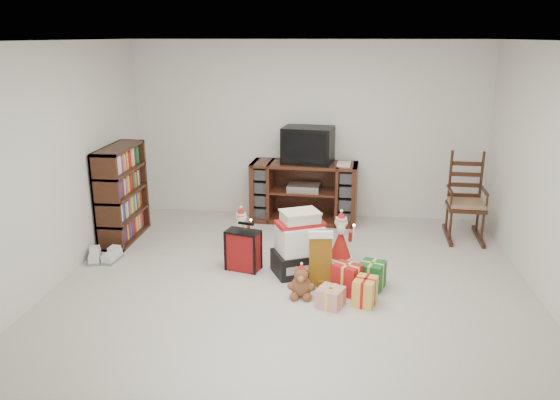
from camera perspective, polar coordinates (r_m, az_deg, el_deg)
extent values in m
cube|color=#B9B3AA|center=(5.81, 1.28, -9.24)|extent=(5.00, 5.00, 0.01)
cube|color=silver|center=(5.22, 1.47, 16.31)|extent=(5.00, 5.00, 0.01)
cube|color=silver|center=(7.82, 2.96, 7.25)|extent=(5.00, 0.01, 2.50)
cube|color=silver|center=(3.03, -2.76, -8.54)|extent=(5.00, 0.01, 2.50)
cube|color=silver|center=(6.11, -22.72, 3.26)|extent=(0.01, 5.00, 2.50)
cube|color=silver|center=(5.74, 27.10, 1.90)|extent=(0.01, 5.00, 2.50)
cube|color=#4A2415|center=(7.72, 2.53, 0.83)|extent=(1.51, 0.62, 0.84)
cube|color=silver|center=(7.67, 2.52, 1.33)|extent=(0.46, 0.34, 0.08)
cube|color=#3A1D10|center=(7.27, -16.19, 0.67)|extent=(0.33, 1.00, 1.22)
cube|color=#3A1D10|center=(7.44, 18.83, -0.71)|extent=(0.49, 0.47, 0.04)
cube|color=#997353|center=(7.43, 18.87, -0.31)|extent=(0.45, 0.43, 0.05)
cube|color=#3A1D10|center=(7.54, 18.79, 2.55)|extent=(0.40, 0.07, 0.72)
cube|color=#3A1D10|center=(7.56, 18.55, -3.55)|extent=(0.50, 0.79, 0.05)
cube|color=black|center=(6.11, 2.06, -6.50)|extent=(0.68, 0.60, 0.25)
cube|color=white|center=(6.01, 2.09, -4.04)|extent=(0.58, 0.53, 0.31)
cube|color=#A71315|center=(5.95, 2.11, -2.45)|extent=(0.57, 0.46, 0.05)
cube|color=beige|center=(5.92, 2.11, -1.79)|extent=(0.47, 0.42, 0.10)
cube|color=maroon|center=(6.16, -3.86, -5.27)|extent=(0.39, 0.28, 0.47)
cube|color=black|center=(6.13, -3.78, -2.41)|extent=(0.19, 0.08, 0.03)
ellipsoid|color=brown|center=(5.59, 2.25, -9.01)|extent=(0.22, 0.19, 0.23)
sphere|color=brown|center=(5.51, 2.25, -7.86)|extent=(0.15, 0.15, 0.15)
cone|color=#B21A13|center=(6.46, 6.34, -4.57)|extent=(0.28, 0.28, 0.40)
sphere|color=beige|center=(6.37, 6.41, -2.48)|extent=(0.14, 0.14, 0.14)
cone|color=#B21A13|center=(6.34, 6.44, -1.58)|extent=(0.12, 0.12, 0.10)
cylinder|color=silver|center=(6.29, 7.72, -3.19)|extent=(0.02, 0.02, 0.12)
cone|color=#B21A13|center=(6.71, -4.04, -3.83)|extent=(0.26, 0.26, 0.37)
sphere|color=beige|center=(6.63, -4.08, -1.95)|extent=(0.13, 0.13, 0.13)
cone|color=#B21A13|center=(6.60, -4.09, -1.14)|extent=(0.11, 0.11, 0.09)
cylinder|color=silver|center=(6.52, -3.06, -2.59)|extent=(0.02, 0.02, 0.11)
cube|color=silver|center=(6.80, -18.73, -5.60)|extent=(0.23, 0.33, 0.11)
cube|color=silver|center=(6.73, -17.19, -5.72)|extent=(0.16, 0.32, 0.11)
cube|color=#A71315|center=(5.63, 7.05, -8.79)|extent=(0.25, 0.25, 0.25)
cube|color=#1B6D32|center=(5.85, 8.92, -7.83)|extent=(0.25, 0.25, 0.25)
cube|color=gold|center=(5.51, 9.58, -9.49)|extent=(0.25, 0.25, 0.25)
cube|color=silver|center=(5.33, 6.55, -10.33)|extent=(0.25, 0.25, 0.25)
cube|color=black|center=(7.60, 2.95, 5.78)|extent=(0.74, 0.58, 0.50)
cube|color=black|center=(7.36, 2.83, 5.42)|extent=(0.57, 0.11, 0.40)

